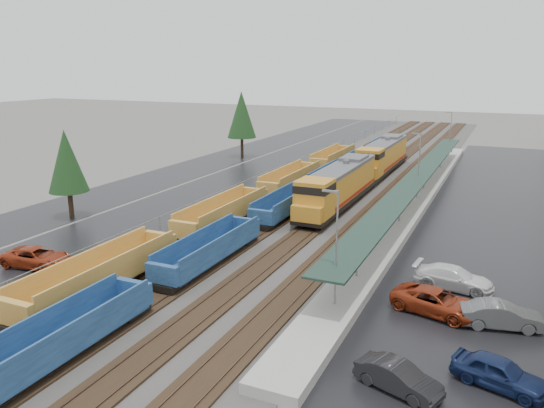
{
  "coord_description": "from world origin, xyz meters",
  "views": [
    {
      "loc": [
        18.47,
        -9.35,
        15.17
      ],
      "look_at": [
        -2.17,
        36.3,
        2.0
      ],
      "focal_mm": 35.0,
      "sensor_mm": 36.0,
      "label": 1
    }
  ],
  "objects_px": {
    "parked_car_east_e": "(502,316)",
    "parked_car_east_b": "(436,302)",
    "parked_car_east_d": "(499,373)",
    "locomotive_lead": "(338,186)",
    "locomotive_trail": "(382,156)",
    "well_string_yellow": "(173,240)",
    "parked_car_west_c": "(37,257)",
    "parked_car_east_c": "(454,278)",
    "parked_car_east_a": "(398,378)",
    "well_string_blue": "(286,205)"
  },
  "relations": [
    {
      "from": "parked_car_east_e",
      "to": "parked_car_east_b",
      "type": "bearing_deg",
      "value": 72.06
    },
    {
      "from": "parked_car_east_b",
      "to": "parked_car_east_d",
      "type": "distance_m",
      "value": 7.93
    },
    {
      "from": "locomotive_lead",
      "to": "locomotive_trail",
      "type": "distance_m",
      "value": 21.0
    },
    {
      "from": "well_string_yellow",
      "to": "parked_car_west_c",
      "type": "relative_size",
      "value": 18.02
    },
    {
      "from": "parked_car_east_b",
      "to": "parked_car_east_d",
      "type": "xyz_separation_m",
      "value": [
        3.87,
        -6.92,
        -0.01
      ]
    },
    {
      "from": "parked_car_west_c",
      "to": "parked_car_east_c",
      "type": "relative_size",
      "value": 1.02
    },
    {
      "from": "parked_car_east_c",
      "to": "parked_car_east_e",
      "type": "bearing_deg",
      "value": -140.76
    },
    {
      "from": "locomotive_trail",
      "to": "well_string_yellow",
      "type": "height_order",
      "value": "locomotive_trail"
    },
    {
      "from": "parked_car_east_a",
      "to": "parked_car_east_e",
      "type": "height_order",
      "value": "parked_car_east_e"
    },
    {
      "from": "locomotive_lead",
      "to": "parked_car_east_e",
      "type": "height_order",
      "value": "locomotive_lead"
    },
    {
      "from": "parked_car_east_d",
      "to": "parked_car_west_c",
      "type": "bearing_deg",
      "value": 102.27
    },
    {
      "from": "locomotive_trail",
      "to": "well_string_blue",
      "type": "bearing_deg",
      "value": -98.77
    },
    {
      "from": "well_string_yellow",
      "to": "parked_car_east_a",
      "type": "bearing_deg",
      "value": -28.82
    },
    {
      "from": "parked_car_west_c",
      "to": "parked_car_east_e",
      "type": "relative_size",
      "value": 1.18
    },
    {
      "from": "locomotive_lead",
      "to": "parked_car_east_a",
      "type": "xyz_separation_m",
      "value": [
        12.75,
        -30.83,
        -1.83
      ]
    },
    {
      "from": "locomotive_lead",
      "to": "parked_car_west_c",
      "type": "relative_size",
      "value": 3.81
    },
    {
      "from": "locomotive_trail",
      "to": "parked_car_east_b",
      "type": "bearing_deg",
      "value": -72.69
    },
    {
      "from": "well_string_blue",
      "to": "parked_car_east_a",
      "type": "relative_size",
      "value": 24.64
    },
    {
      "from": "parked_car_east_e",
      "to": "locomotive_lead",
      "type": "bearing_deg",
      "value": 25.02
    },
    {
      "from": "parked_car_east_e",
      "to": "parked_car_east_a",
      "type": "bearing_deg",
      "value": 141.15
    },
    {
      "from": "parked_car_west_c",
      "to": "parked_car_east_e",
      "type": "bearing_deg",
      "value": -89.9
    },
    {
      "from": "locomotive_trail",
      "to": "well_string_blue",
      "type": "distance_m",
      "value": 26.26
    },
    {
      "from": "well_string_yellow",
      "to": "parked_car_east_c",
      "type": "xyz_separation_m",
      "value": [
        21.85,
        2.26,
        -0.43
      ]
    },
    {
      "from": "parked_car_east_b",
      "to": "parked_car_east_e",
      "type": "xyz_separation_m",
      "value": [
        3.81,
        -0.34,
        0.0
      ]
    },
    {
      "from": "well_string_yellow",
      "to": "parked_car_east_a",
      "type": "distance_m",
      "value": 23.69
    },
    {
      "from": "well_string_yellow",
      "to": "parked_car_east_d",
      "type": "bearing_deg",
      "value": -19.91
    },
    {
      "from": "well_string_yellow",
      "to": "parked_car_east_b",
      "type": "height_order",
      "value": "well_string_yellow"
    },
    {
      "from": "locomotive_trail",
      "to": "parked_car_west_c",
      "type": "distance_m",
      "value": 49.75
    },
    {
      "from": "locomotive_lead",
      "to": "well_string_yellow",
      "type": "bearing_deg",
      "value": -112.39
    },
    {
      "from": "well_string_blue",
      "to": "parked_car_east_d",
      "type": "distance_m",
      "value": 31.7
    },
    {
      "from": "parked_car_east_c",
      "to": "parked_car_east_e",
      "type": "height_order",
      "value": "parked_car_east_c"
    },
    {
      "from": "locomotive_lead",
      "to": "parked_car_east_d",
      "type": "relative_size",
      "value": 4.7
    },
    {
      "from": "parked_car_west_c",
      "to": "parked_car_east_a",
      "type": "distance_m",
      "value": 29.09
    },
    {
      "from": "locomotive_lead",
      "to": "parked_car_east_b",
      "type": "bearing_deg",
      "value": -58.43
    },
    {
      "from": "well_string_blue",
      "to": "parked_car_west_c",
      "type": "height_order",
      "value": "well_string_blue"
    },
    {
      "from": "well_string_blue",
      "to": "parked_car_east_a",
      "type": "height_order",
      "value": "well_string_blue"
    },
    {
      "from": "parked_car_east_c",
      "to": "parked_car_east_d",
      "type": "bearing_deg",
      "value": -158.61
    },
    {
      "from": "well_string_blue",
      "to": "parked_car_east_e",
      "type": "height_order",
      "value": "well_string_blue"
    },
    {
      "from": "well_string_yellow",
      "to": "parked_car_east_c",
      "type": "bearing_deg",
      "value": 5.92
    },
    {
      "from": "locomotive_lead",
      "to": "parked_car_west_c",
      "type": "xyz_separation_m",
      "value": [
        -15.95,
        -26.09,
        -1.76
      ]
    },
    {
      "from": "parked_car_east_b",
      "to": "well_string_yellow",
      "type": "bearing_deg",
      "value": 98.28
    },
    {
      "from": "well_string_blue",
      "to": "locomotive_lead",
      "type": "bearing_deg",
      "value": 50.86
    },
    {
      "from": "locomotive_trail",
      "to": "parked_car_east_d",
      "type": "xyz_separation_m",
      "value": [
        17.15,
        -49.52,
        -1.76
      ]
    },
    {
      "from": "well_string_blue",
      "to": "parked_car_east_c",
      "type": "xyz_separation_m",
      "value": [
        17.85,
        -12.24,
        -0.35
      ]
    },
    {
      "from": "locomotive_lead",
      "to": "well_string_blue",
      "type": "height_order",
      "value": "locomotive_lead"
    },
    {
      "from": "parked_car_west_c",
      "to": "well_string_blue",
      "type": "bearing_deg",
      "value": -36.49
    },
    {
      "from": "locomotive_lead",
      "to": "locomotive_trail",
      "type": "height_order",
      "value": "same"
    },
    {
      "from": "parked_car_east_d",
      "to": "parked_car_east_e",
      "type": "bearing_deg",
      "value": 17.03
    },
    {
      "from": "locomotive_lead",
      "to": "locomotive_trail",
      "type": "bearing_deg",
      "value": 90.0
    },
    {
      "from": "parked_car_east_b",
      "to": "parked_car_east_a",
      "type": "bearing_deg",
      "value": -169.08
    }
  ]
}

